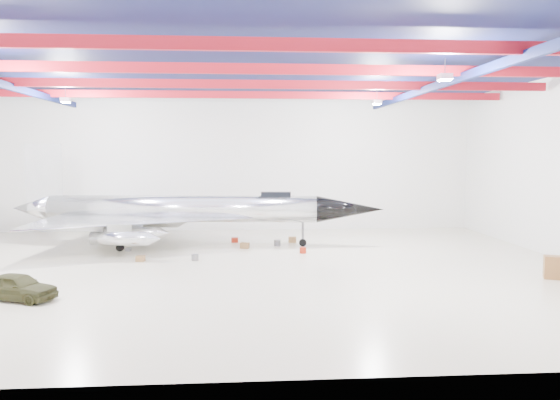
{
  "coord_description": "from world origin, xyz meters",
  "views": [
    {
      "loc": [
        1.0,
        -29.75,
        6.38
      ],
      "look_at": [
        3.31,
        2.0,
        3.6
      ],
      "focal_mm": 35.0,
      "sensor_mm": 36.0,
      "label": 1
    }
  ],
  "objects": [
    {
      "name": "jet_aircraft",
      "position": [
        -2.99,
        7.63,
        2.28
      ],
      "size": [
        25.55,
        16.03,
        6.97
      ],
      "rotation": [
        0.0,
        0.0,
        -0.11
      ],
      "color": "silver",
      "rests_on": "floor"
    },
    {
      "name": "ceiling_structure",
      "position": [
        0.0,
        0.0,
        10.32
      ],
      "size": [
        39.5,
        29.5,
        1.08
      ],
      "color": "maroon",
      "rests_on": "ceiling"
    },
    {
      "name": "crate_ply",
      "position": [
        -4.88,
        2.32,
        0.17
      ],
      "size": [
        0.54,
        0.46,
        0.34
      ],
      "primitive_type": "cube",
      "rotation": [
        0.0,
        0.0,
        -0.16
      ],
      "color": "olive",
      "rests_on": "floor"
    },
    {
      "name": "wall_back",
      "position": [
        0.0,
        15.0,
        5.5
      ],
      "size": [
        40.0,
        0.0,
        40.0
      ],
      "primitive_type": "plane",
      "rotation": [
        1.57,
        0.0,
        0.0
      ],
      "color": "silver",
      "rests_on": "floor"
    },
    {
      "name": "floor",
      "position": [
        0.0,
        0.0,
        0.0
      ],
      "size": [
        40.0,
        40.0,
        0.0
      ],
      "primitive_type": "plane",
      "color": "beige",
      "rests_on": "ground"
    },
    {
      "name": "parts_bin",
      "position": [
        4.66,
        8.49,
        0.2
      ],
      "size": [
        0.59,
        0.49,
        0.39
      ],
      "primitive_type": "cube",
      "rotation": [
        0.0,
        0.0,
        -0.07
      ],
      "color": "olive",
      "rests_on": "floor"
    },
    {
      "name": "oil_barrel",
      "position": [
        1.25,
        6.26,
        0.19
      ],
      "size": [
        0.67,
        0.61,
        0.38
      ],
      "primitive_type": "cube",
      "rotation": [
        0.0,
        0.0,
        -0.4
      ],
      "color": "olive",
      "rests_on": "floor"
    },
    {
      "name": "jeep",
      "position": [
        -8.65,
        -5.84,
        0.59
      ],
      "size": [
        3.76,
        2.52,
        1.19
      ],
      "primitive_type": "imported",
      "rotation": [
        0.0,
        0.0,
        1.22
      ],
      "color": "#313118",
      "rests_on": "floor"
    },
    {
      "name": "crate_small",
      "position": [
        -6.28,
        5.74,
        0.12
      ],
      "size": [
        0.4,
        0.36,
        0.23
      ],
      "primitive_type": "cube",
      "rotation": [
        0.0,
        0.0,
        -0.35
      ],
      "color": "#59595B",
      "rests_on": "floor"
    },
    {
      "name": "desk",
      "position": [
        16.95,
        -3.74,
        0.58
      ],
      "size": [
        1.42,
        1.08,
        1.17
      ],
      "primitive_type": "cube",
      "rotation": [
        0.0,
        0.0,
        -0.4
      ],
      "color": "brown",
      "rests_on": "floor"
    },
    {
      "name": "tool_chest",
      "position": [
        4.93,
        4.22,
        0.19
      ],
      "size": [
        0.5,
        0.5,
        0.39
      ],
      "primitive_type": "cylinder",
      "rotation": [
        0.0,
        0.0,
        -0.19
      ],
      "color": "#9D220F",
      "rests_on": "floor"
    },
    {
      "name": "engine_drum",
      "position": [
        -1.71,
        2.34,
        0.19
      ],
      "size": [
        0.45,
        0.45,
        0.37
      ],
      "primitive_type": "cylinder",
      "rotation": [
        0.0,
        0.0,
        -0.09
      ],
      "color": "#59595B",
      "rests_on": "floor"
    },
    {
      "name": "toolbox_red",
      "position": [
        0.57,
        8.78,
        0.17
      ],
      "size": [
        0.5,
        0.41,
        0.33
      ],
      "primitive_type": "cube",
      "rotation": [
        0.0,
        0.0,
        -0.08
      ],
      "color": "#9D220F",
      "rests_on": "floor"
    },
    {
      "name": "ceiling",
      "position": [
        0.0,
        0.0,
        11.0
      ],
      "size": [
        40.0,
        40.0,
        0.0
      ],
      "primitive_type": "plane",
      "rotation": [
        3.14,
        0.0,
        0.0
      ],
      "color": "#0A0F38",
      "rests_on": "wall_back"
    },
    {
      "name": "spares_box",
      "position": [
        3.5,
        7.1,
        0.2
      ],
      "size": [
        0.59,
        0.59,
        0.41
      ],
      "primitive_type": "cylinder",
      "rotation": [
        0.0,
        0.0,
        0.37
      ],
      "color": "#59595B",
      "rests_on": "floor"
    }
  ]
}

